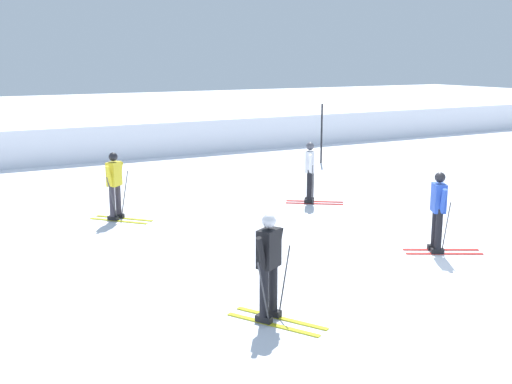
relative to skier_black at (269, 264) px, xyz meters
name	(u,v)px	position (x,y,z in m)	size (l,w,h in m)	color
ground_plane	(395,258)	(3.79, 1.44, -0.92)	(120.00, 120.00, 0.00)	white
far_snow_ridge	(117,130)	(3.79, 20.60, -0.22)	(80.00, 8.92, 1.39)	white
skier_black	(269,264)	(0.00, 0.00, 0.00)	(1.12, 1.57, 1.71)	gold
skier_blue	(438,210)	(4.82, 1.33, 0.00)	(1.58, 1.10, 1.71)	red
skier_yellow	(115,184)	(-0.27, 7.22, 0.00)	(1.35, 1.44, 1.71)	gold
skier_white	(310,171)	(5.03, 6.42, 0.00)	(1.51, 1.24, 1.71)	red
trail_marker_pole	(322,134)	(9.18, 11.86, 0.22)	(0.07, 0.07, 2.27)	black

